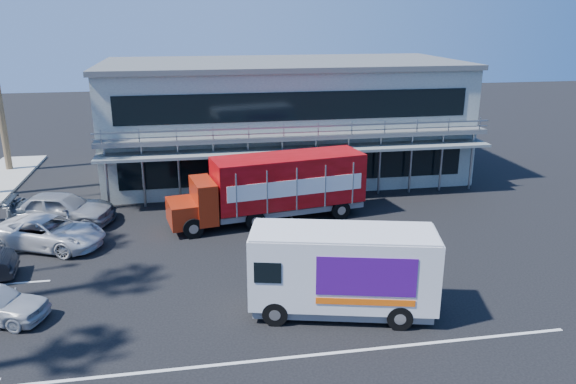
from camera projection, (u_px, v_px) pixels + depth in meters
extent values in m
plane|color=black|center=(271.00, 273.00, 22.97)|extent=(120.00, 120.00, 0.00)
cube|color=gray|center=(283.00, 120.00, 36.49)|extent=(22.00, 10.00, 7.00)
cube|color=#515454|center=(282.00, 63.00, 35.38)|extent=(22.40, 10.40, 0.30)
cube|color=#515454|center=(299.00, 137.00, 31.20)|extent=(22.00, 1.20, 0.25)
cube|color=gray|center=(301.00, 130.00, 30.53)|extent=(22.00, 0.08, 0.90)
cube|color=slate|center=(300.00, 150.00, 31.13)|extent=(22.00, 1.80, 0.15)
cube|color=black|center=(297.00, 169.00, 32.35)|extent=(20.00, 0.06, 1.60)
cube|color=black|center=(297.00, 106.00, 31.26)|extent=(20.00, 0.06, 1.60)
cube|color=maroon|center=(183.00, 213.00, 27.07)|extent=(1.68, 2.34, 1.14)
cube|color=maroon|center=(204.00, 200.00, 27.25)|extent=(1.35, 2.51, 2.00)
cube|color=black|center=(203.00, 189.00, 27.08)|extent=(0.40, 2.00, 0.67)
cube|color=#B80B13|center=(288.00, 179.00, 28.49)|extent=(7.93, 3.66, 2.48)
cube|color=slate|center=(288.00, 207.00, 28.94)|extent=(7.86, 3.31, 0.29)
cube|color=white|center=(297.00, 188.00, 27.44)|extent=(6.92, 1.24, 0.81)
cube|color=white|center=(281.00, 175.00, 29.59)|extent=(6.92, 1.24, 0.81)
cylinder|color=black|center=(193.00, 228.00, 26.36)|extent=(1.03, 0.45, 0.99)
cylinder|color=black|center=(185.00, 214.00, 28.24)|extent=(1.03, 0.45, 0.99)
cylinder|color=black|center=(255.00, 221.00, 27.35)|extent=(1.03, 0.45, 0.99)
cylinder|color=black|center=(244.00, 207.00, 29.23)|extent=(1.03, 0.45, 0.99)
cylinder|color=black|center=(341.00, 210.00, 28.84)|extent=(1.03, 0.45, 0.99)
cylinder|color=black|center=(324.00, 198.00, 30.72)|extent=(1.03, 0.45, 0.99)
cube|color=silver|center=(343.00, 267.00, 19.37)|extent=(6.70, 3.63, 2.55)
cube|color=slate|center=(342.00, 303.00, 19.80)|extent=(6.40, 3.36, 0.32)
cube|color=black|center=(252.00, 257.00, 19.49)|extent=(0.48, 1.75, 0.86)
cube|color=silver|center=(344.00, 232.00, 18.98)|extent=(6.57, 3.56, 0.07)
cube|color=#420C73|center=(366.00, 277.00, 18.22)|extent=(3.19, 0.81, 1.36)
cube|color=#420C73|center=(362.00, 250.00, 20.32)|extent=(3.19, 0.81, 1.36)
cube|color=#F2590C|center=(365.00, 302.00, 18.49)|extent=(3.18, 0.80, 0.23)
cylinder|color=black|center=(275.00, 313.00, 19.00)|extent=(0.91, 0.48, 0.87)
cylinder|color=black|center=(280.00, 287.00, 20.84)|extent=(0.91, 0.48, 0.87)
cylinder|color=black|center=(400.00, 317.00, 18.74)|extent=(0.91, 0.48, 0.87)
cylinder|color=black|center=(393.00, 290.00, 20.58)|extent=(0.91, 0.48, 0.87)
imported|color=silver|center=(49.00, 232.00, 25.32)|extent=(5.61, 4.21, 1.42)
imported|color=#2F373F|center=(63.00, 208.00, 28.31)|extent=(5.17, 2.16, 1.49)
imported|color=gray|center=(61.00, 209.00, 27.90)|extent=(5.34, 3.14, 1.71)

